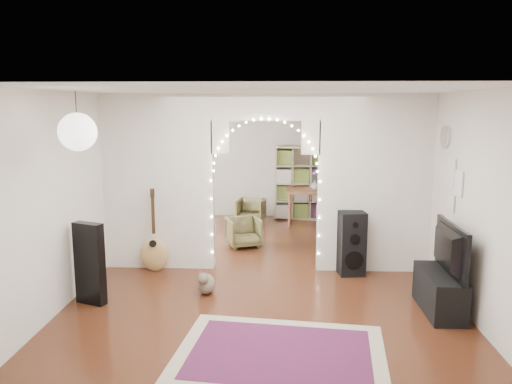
{
  "coord_description": "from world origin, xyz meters",
  "views": [
    {
      "loc": [
        0.21,
        -7.54,
        2.52
      ],
      "look_at": [
        -0.16,
        0.3,
        1.16
      ],
      "focal_mm": 35.0,
      "sensor_mm": 36.0,
      "label": 1
    }
  ],
  "objects_px": {
    "acoustic_guitar": "(154,241)",
    "media_console": "(440,292)",
    "dining_chair_left": "(251,211)",
    "dining_chair_right": "(244,232)",
    "dining_table": "(314,192)",
    "bookcase": "(310,183)",
    "floor_speaker": "(352,244)"
  },
  "relations": [
    {
      "from": "dining_table",
      "to": "dining_chair_left",
      "type": "height_order",
      "value": "dining_table"
    },
    {
      "from": "floor_speaker",
      "to": "bookcase",
      "type": "bearing_deg",
      "value": 88.28
    },
    {
      "from": "acoustic_guitar",
      "to": "bookcase",
      "type": "distance_m",
      "value": 4.58
    },
    {
      "from": "acoustic_guitar",
      "to": "media_console",
      "type": "xyz_separation_m",
      "value": [
        3.89,
        -1.35,
        -0.23
      ]
    },
    {
      "from": "bookcase",
      "to": "dining_chair_right",
      "type": "xyz_separation_m",
      "value": [
        -1.33,
        -2.32,
        -0.55
      ]
    },
    {
      "from": "dining_chair_left",
      "to": "dining_chair_right",
      "type": "relative_size",
      "value": 1.0
    },
    {
      "from": "floor_speaker",
      "to": "dining_table",
      "type": "height_order",
      "value": "floor_speaker"
    },
    {
      "from": "floor_speaker",
      "to": "media_console",
      "type": "relative_size",
      "value": 0.96
    },
    {
      "from": "floor_speaker",
      "to": "media_console",
      "type": "distance_m",
      "value": 1.63
    },
    {
      "from": "media_console",
      "to": "dining_chair_left",
      "type": "bearing_deg",
      "value": 119.64
    },
    {
      "from": "media_console",
      "to": "dining_chair_left",
      "type": "height_order",
      "value": "dining_chair_left"
    },
    {
      "from": "floor_speaker",
      "to": "dining_chair_right",
      "type": "relative_size",
      "value": 1.66
    },
    {
      "from": "acoustic_guitar",
      "to": "media_console",
      "type": "distance_m",
      "value": 4.13
    },
    {
      "from": "acoustic_guitar",
      "to": "bookcase",
      "type": "bearing_deg",
      "value": 44.21
    },
    {
      "from": "acoustic_guitar",
      "to": "dining_chair_right",
      "type": "distance_m",
      "value": 1.92
    },
    {
      "from": "acoustic_guitar",
      "to": "dining_chair_right",
      "type": "bearing_deg",
      "value": 37.23
    },
    {
      "from": "dining_chair_left",
      "to": "acoustic_guitar",
      "type": "bearing_deg",
      "value": -101.56
    },
    {
      "from": "media_console",
      "to": "dining_chair_left",
      "type": "xyz_separation_m",
      "value": [
        -2.6,
        4.62,
        0.01
      ]
    },
    {
      "from": "acoustic_guitar",
      "to": "bookcase",
      "type": "relative_size",
      "value": 0.67
    },
    {
      "from": "bookcase",
      "to": "dining_table",
      "type": "xyz_separation_m",
      "value": [
        0.06,
        -0.47,
        -0.13
      ]
    },
    {
      "from": "dining_chair_left",
      "to": "dining_table",
      "type": "bearing_deg",
      "value": 10.64
    },
    {
      "from": "acoustic_guitar",
      "to": "dining_chair_left",
      "type": "bearing_deg",
      "value": 57.29
    },
    {
      "from": "media_console",
      "to": "dining_chair_right",
      "type": "bearing_deg",
      "value": 133.66
    },
    {
      "from": "acoustic_guitar",
      "to": "media_console",
      "type": "relative_size",
      "value": 1.09
    },
    {
      "from": "acoustic_guitar",
      "to": "dining_chair_right",
      "type": "relative_size",
      "value": 1.88
    },
    {
      "from": "acoustic_guitar",
      "to": "dining_chair_left",
      "type": "relative_size",
      "value": 1.89
    },
    {
      "from": "media_console",
      "to": "bookcase",
      "type": "distance_m",
      "value": 5.29
    },
    {
      "from": "acoustic_guitar",
      "to": "dining_table",
      "type": "bearing_deg",
      "value": 39.9
    },
    {
      "from": "acoustic_guitar",
      "to": "dining_table",
      "type": "relative_size",
      "value": 0.88
    },
    {
      "from": "media_console",
      "to": "bookcase",
      "type": "xyz_separation_m",
      "value": [
        -1.29,
        5.1,
        0.56
      ]
    },
    {
      "from": "floor_speaker",
      "to": "dining_chair_left",
      "type": "height_order",
      "value": "floor_speaker"
    },
    {
      "from": "floor_speaker",
      "to": "dining_chair_right",
      "type": "height_order",
      "value": "floor_speaker"
    }
  ]
}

